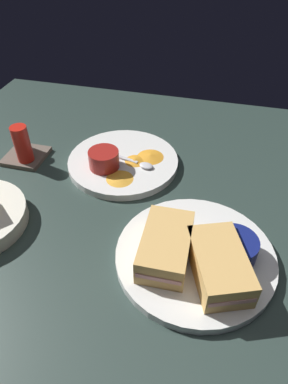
{
  "coord_description": "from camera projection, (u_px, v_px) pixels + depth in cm",
  "views": [
    {
      "loc": [
        -42.16,
        -14.36,
        47.35
      ],
      "look_at": [
        6.66,
        -1.96,
        3.0
      ],
      "focal_mm": 32.13,
      "sensor_mm": 36.0,
      "label": 1
    }
  ],
  "objects": [
    {
      "name": "ground_plane",
      "position": [
        125.0,
        230.0,
        0.66
      ],
      "size": [
        110.0,
        110.0,
        3.0
      ],
      "primitive_type": "cube",
      "color": "#283833"
    },
    {
      "name": "plate_sandwich_main",
      "position": [
        195.0,
        256.0,
        0.58
      ],
      "size": [
        26.93,
        26.93,
        1.6
      ],
      "primitive_type": "cylinder",
      "color": "silver",
      "rests_on": "ground_plane"
    },
    {
      "name": "sandwich_half_near",
      "position": [
        166.0,
        246.0,
        0.56
      ],
      "size": [
        13.43,
        7.91,
        4.8
      ],
      "color": "tan",
      "rests_on": "plate_sandwich_main"
    },
    {
      "name": "sandwich_half_far",
      "position": [
        219.0,
        265.0,
        0.53
      ],
      "size": [
        14.9,
        11.83,
        4.8
      ],
      "color": "tan",
      "rests_on": "plate_sandwich_main"
    },
    {
      "name": "ramekin_dark_sauce",
      "position": [
        234.0,
        247.0,
        0.56
      ],
      "size": [
        7.7,
        7.7,
        3.7
      ],
      "color": "navy",
      "rests_on": "plate_sandwich_main"
    },
    {
      "name": "spoon_by_dark_ramekin",
      "position": [
        198.0,
        258.0,
        0.56
      ],
      "size": [
        5.12,
        9.68,
        0.8
      ],
      "color": "silver",
      "rests_on": "plate_sandwich_main"
    },
    {
      "name": "plate_chips_companion",
      "position": [
        123.0,
        162.0,
        0.78
      ],
      "size": [
        24.93,
        24.93,
        1.6
      ],
      "primitive_type": "cylinder",
      "color": "silver",
      "rests_on": "ground_plane"
    },
    {
      "name": "ramekin_light_gravy",
      "position": [
        104.0,
        159.0,
        0.74
      ],
      "size": [
        6.62,
        6.62,
        3.99
      ],
      "color": "maroon",
      "rests_on": "plate_chips_companion"
    },
    {
      "name": "spoon_by_gravy_ramekin",
      "position": [
        143.0,
        164.0,
        0.76
      ],
      "size": [
        4.02,
        9.9,
        0.8
      ],
      "color": "silver",
      "rests_on": "plate_chips_companion"
    },
    {
      "name": "plantain_chip_scatter",
      "position": [
        137.0,
        164.0,
        0.76
      ],
      "size": [
        16.21,
        11.68,
        0.6
      ],
      "color": "orange",
      "rests_on": "plate_chips_companion"
    },
    {
      "name": "condiment_caddy",
      "position": [
        23.0,
        147.0,
        0.78
      ],
      "size": [
        9.0,
        9.0,
        9.5
      ],
      "color": "brown",
      "rests_on": "ground_plane"
    }
  ]
}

